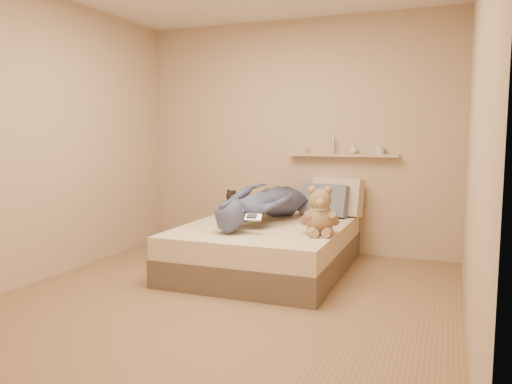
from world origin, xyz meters
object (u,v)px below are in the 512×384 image
at_px(bed, 266,247).
at_px(wall_shelf, 342,155).
at_px(pillow_cream, 337,197).
at_px(pillow_grey, 325,201).
at_px(teddy_bear, 320,214).
at_px(person, 266,202).
at_px(dark_plush, 232,204).
at_px(game_console, 252,217).

height_order(bed, wall_shelf, wall_shelf).
distance_m(bed, pillow_cream, 1.07).
height_order(pillow_cream, pillow_grey, pillow_cream).
bearing_deg(pillow_cream, wall_shelf, 66.29).
relative_size(pillow_cream, wall_shelf, 0.46).
xyz_separation_m(teddy_bear, person, (-0.68, 0.46, 0.02)).
height_order(teddy_bear, person, teddy_bear).
bearing_deg(pillow_grey, pillow_cream, 53.47).
distance_m(dark_plush, pillow_grey, 1.01).
bearing_deg(game_console, teddy_bear, 20.18).
distance_m(pillow_cream, person, 0.88).
relative_size(pillow_grey, person, 0.30).
xyz_separation_m(teddy_bear, pillow_cream, (-0.09, 1.12, 0.02)).
distance_m(dark_plush, pillow_cream, 1.15).
height_order(bed, pillow_grey, pillow_grey).
relative_size(game_console, pillow_grey, 0.36).
distance_m(pillow_grey, wall_shelf, 0.55).
height_order(dark_plush, pillow_cream, pillow_cream).
bearing_deg(game_console, wall_shelf, 70.21).
bearing_deg(pillow_cream, dark_plush, -161.49).
bearing_deg(dark_plush, teddy_bear, -32.55).
distance_m(bed, teddy_bear, 0.78).
height_order(teddy_bear, pillow_cream, teddy_bear).
bearing_deg(bed, pillow_grey, 59.18).
bearing_deg(person, pillow_cream, -124.16).
height_order(game_console, pillow_cream, pillow_cream).
relative_size(game_console, teddy_bear, 0.42).
xyz_separation_m(bed, game_console, (0.04, -0.49, 0.38)).
bearing_deg(dark_plush, pillow_grey, 12.86).
height_order(pillow_grey, wall_shelf, wall_shelf).
relative_size(bed, wall_shelf, 1.58).
xyz_separation_m(bed, wall_shelf, (0.55, 0.91, 0.88)).
distance_m(game_console, person, 0.68).
xyz_separation_m(bed, teddy_bear, (0.60, -0.29, 0.40)).
xyz_separation_m(teddy_bear, dark_plush, (-1.18, 0.75, -0.06)).
relative_size(game_console, dark_plush, 0.66).
height_order(pillow_cream, person, pillow_cream).
bearing_deg(teddy_bear, dark_plush, 147.45).
bearing_deg(pillow_grey, dark_plush, -167.14).
xyz_separation_m(bed, pillow_cream, (0.52, 0.83, 0.43)).
xyz_separation_m(person, wall_shelf, (0.62, 0.74, 0.45)).
bearing_deg(wall_shelf, bed, -121.18).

